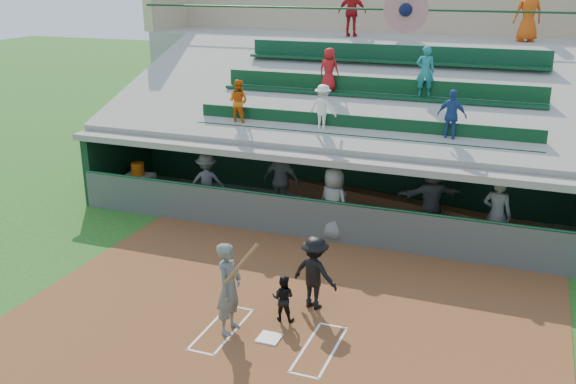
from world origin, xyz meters
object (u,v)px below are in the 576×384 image
at_px(white_table, 140,186).
at_px(water_cooler, 138,169).
at_px(home_plate, 269,338).
at_px(catcher, 283,298).
at_px(batter_at_plate, 229,288).

xyz_separation_m(white_table, water_cooler, (-0.01, -0.04, 0.58)).
xyz_separation_m(home_plate, white_table, (-6.94, 6.16, 0.38)).
height_order(home_plate, catcher, catcher).
bearing_deg(white_table, catcher, -46.88).
relative_size(catcher, water_cooler, 2.47).
relative_size(batter_at_plate, catcher, 1.99).
bearing_deg(home_plate, water_cooler, 138.59).
bearing_deg(white_table, home_plate, -50.62).
distance_m(white_table, water_cooler, 0.58).
bearing_deg(home_plate, white_table, 138.39).
relative_size(catcher, white_table, 1.14).
relative_size(home_plate, batter_at_plate, 0.22).
bearing_deg(white_table, batter_at_plate, -54.23).
xyz_separation_m(catcher, white_table, (-6.93, 5.39, -0.09)).
relative_size(batter_at_plate, white_table, 2.27).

